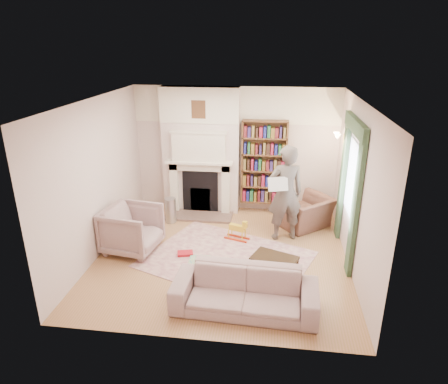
# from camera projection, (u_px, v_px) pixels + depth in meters

# --- Properties ---
(floor) EXTENTS (4.50, 4.50, 0.00)m
(floor) POSITION_uv_depth(u_px,v_px,m) (222.00, 255.00, 7.36)
(floor) COLOR olive
(floor) RESTS_ON ground
(ceiling) EXTENTS (4.50, 4.50, 0.00)m
(ceiling) POSITION_uv_depth(u_px,v_px,m) (222.00, 101.00, 6.36)
(ceiling) COLOR white
(ceiling) RESTS_ON wall_back
(wall_back) EXTENTS (4.50, 0.00, 4.50)m
(wall_back) POSITION_uv_depth(u_px,v_px,m) (235.00, 150.00, 8.95)
(wall_back) COLOR beige
(wall_back) RESTS_ON floor
(wall_front) EXTENTS (4.50, 0.00, 4.50)m
(wall_front) POSITION_uv_depth(u_px,v_px,m) (197.00, 246.00, 4.78)
(wall_front) COLOR beige
(wall_front) RESTS_ON floor
(wall_left) EXTENTS (0.00, 4.50, 4.50)m
(wall_left) POSITION_uv_depth(u_px,v_px,m) (98.00, 178.00, 7.13)
(wall_left) COLOR beige
(wall_left) RESTS_ON floor
(wall_right) EXTENTS (0.00, 4.50, 4.50)m
(wall_right) POSITION_uv_depth(u_px,v_px,m) (357.00, 189.00, 6.59)
(wall_right) COLOR beige
(wall_right) RESTS_ON floor
(fireplace) EXTENTS (1.70, 0.58, 2.80)m
(fireplace) POSITION_uv_depth(u_px,v_px,m) (201.00, 152.00, 8.86)
(fireplace) COLOR beige
(fireplace) RESTS_ON floor
(bookcase) EXTENTS (1.00, 0.24, 1.85)m
(bookcase) POSITION_uv_depth(u_px,v_px,m) (264.00, 162.00, 8.83)
(bookcase) COLOR brown
(bookcase) RESTS_ON floor
(window) EXTENTS (0.02, 0.90, 1.30)m
(window) POSITION_uv_depth(u_px,v_px,m) (352.00, 179.00, 6.95)
(window) COLOR silver
(window) RESTS_ON wall_right
(curtain_left) EXTENTS (0.07, 0.32, 2.40)m
(curtain_left) POSITION_uv_depth(u_px,v_px,m) (356.00, 207.00, 6.39)
(curtain_left) COLOR #304B31
(curtain_left) RESTS_ON floor
(curtain_right) EXTENTS (0.07, 0.32, 2.40)m
(curtain_right) POSITION_uv_depth(u_px,v_px,m) (343.00, 179.00, 7.69)
(curtain_right) COLOR #304B31
(curtain_right) RESTS_ON floor
(pelmet) EXTENTS (0.09, 1.70, 0.24)m
(pelmet) POSITION_uv_depth(u_px,v_px,m) (356.00, 126.00, 6.62)
(pelmet) COLOR #304B31
(pelmet) RESTS_ON wall_right
(wall_sconce) EXTENTS (0.20, 0.24, 0.24)m
(wall_sconce) POSITION_uv_depth(u_px,v_px,m) (335.00, 139.00, 7.83)
(wall_sconce) COLOR gold
(wall_sconce) RESTS_ON wall_right
(rug) EXTENTS (3.35, 3.00, 0.01)m
(rug) POSITION_uv_depth(u_px,v_px,m) (227.00, 259.00, 7.21)
(rug) COLOR beige
(rug) RESTS_ON floor
(armchair_reading) EXTENTS (1.33, 1.32, 0.65)m
(armchair_reading) POSITION_uv_depth(u_px,v_px,m) (305.00, 212.00, 8.39)
(armchair_reading) COLOR #4C2A28
(armchair_reading) RESTS_ON floor
(armchair_left) EXTENTS (1.08, 1.06, 0.86)m
(armchair_left) POSITION_uv_depth(u_px,v_px,m) (132.00, 229.00, 7.39)
(armchair_left) COLOR #A79C8A
(armchair_left) RESTS_ON floor
(sofa) EXTENTS (2.14, 0.92, 0.61)m
(sofa) POSITION_uv_depth(u_px,v_px,m) (245.00, 291.00, 5.78)
(sofa) COLOR #B3A493
(sofa) RESTS_ON floor
(man_reading) EXTENTS (0.80, 0.64, 1.91)m
(man_reading) POSITION_uv_depth(u_px,v_px,m) (285.00, 193.00, 7.66)
(man_reading) COLOR #514841
(man_reading) RESTS_ON floor
(newspaper) EXTENTS (0.39, 0.21, 0.26)m
(newspaper) POSITION_uv_depth(u_px,v_px,m) (278.00, 184.00, 7.40)
(newspaper) COLOR silver
(newspaper) RESTS_ON man_reading
(coffee_table) EXTENTS (0.82, 0.68, 0.45)m
(coffee_table) POSITION_uv_depth(u_px,v_px,m) (274.00, 269.00, 6.48)
(coffee_table) COLOR #322111
(coffee_table) RESTS_ON floor
(paraffin_heater) EXTENTS (0.32, 0.32, 0.55)m
(paraffin_heater) POSITION_uv_depth(u_px,v_px,m) (170.00, 210.00, 8.61)
(paraffin_heater) COLOR #9D9EA4
(paraffin_heater) RESTS_ON floor
(rocking_horse) EXTENTS (0.52, 0.34, 0.43)m
(rocking_horse) POSITION_uv_depth(u_px,v_px,m) (237.00, 230.00, 7.86)
(rocking_horse) COLOR gold
(rocking_horse) RESTS_ON rug
(board_game) EXTENTS (0.40, 0.40, 0.03)m
(board_game) POSITION_uv_depth(u_px,v_px,m) (200.00, 261.00, 7.10)
(board_game) COLOR #DEC94E
(board_game) RESTS_ON rug
(game_box_lid) EXTENTS (0.32, 0.25, 0.05)m
(game_box_lid) POSITION_uv_depth(u_px,v_px,m) (185.00, 253.00, 7.34)
(game_box_lid) COLOR #AD131F
(game_box_lid) RESTS_ON rug
(comic_annuals) EXTENTS (0.81, 0.47, 0.02)m
(comic_annuals) POSITION_uv_depth(u_px,v_px,m) (236.00, 267.00, 6.94)
(comic_annuals) COLOR red
(comic_annuals) RESTS_ON rug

